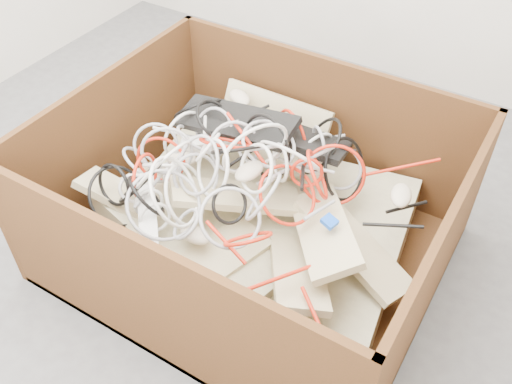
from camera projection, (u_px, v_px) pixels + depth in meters
The scene contains 8 objects.
ground at pixel (192, 226), 2.28m from camera, with size 3.00×3.00×0.00m, color #4E4E50.
cardboard_box at pixel (249, 225), 2.09m from camera, with size 1.31×1.09×0.59m.
keyboard_pile at pixel (259, 191), 2.01m from camera, with size 1.20×1.00×0.37m.
mice_scatter at pixel (248, 189), 1.92m from camera, with size 0.88×0.89×0.21m.
power_strip_left at pixel (217, 142), 2.07m from camera, with size 0.28×0.05×0.04m, color silver.
power_strip_right at pixel (147, 212), 1.87m from camera, with size 0.30×0.06×0.04m, color silver.
vga_plug at pixel (330, 222), 1.78m from camera, with size 0.04×0.04×0.02m, color blue.
cable_tangle at pixel (228, 164), 1.94m from camera, with size 1.08×0.90×0.46m.
Camera 1 is at (1.04, -1.21, 1.65)m, focal length 39.97 mm.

